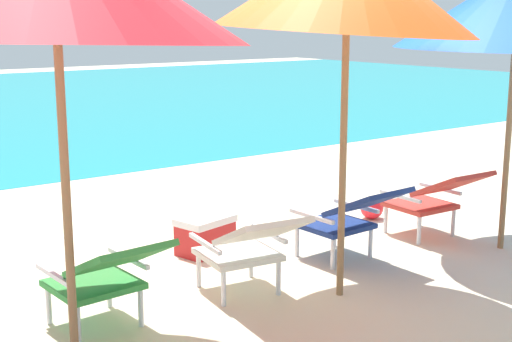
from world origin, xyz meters
TOP-DOWN VIEW (x-y plane):
  - ground_plane at (0.00, 4.00)m, footprint 40.00×40.00m
  - lounge_chair_far_left at (-1.61, -0.39)m, footprint 0.59×0.90m
  - lounge_chair_near_left at (-0.54, -0.44)m, footprint 0.65×0.94m
  - lounge_chair_near_right at (0.57, -0.29)m, footprint 0.57×0.90m
  - lounge_chair_far_right at (1.63, -0.28)m, footprint 0.57×0.90m
  - beach_ball at (1.67, 0.54)m, footprint 0.23×0.23m
  - cooler_box at (-0.24, 0.61)m, footprint 0.53×0.42m

SIDE VIEW (x-z plane):
  - ground_plane at x=0.00m, z-range 0.00..0.00m
  - beach_ball at x=1.67m, z-range 0.00..0.23m
  - cooler_box at x=-0.24m, z-range 0.00..0.32m
  - lounge_chair_far_left at x=-1.61m, z-range 0.06..0.75m
  - lounge_chair_near_left at x=-0.54m, z-range 0.06..0.75m
  - lounge_chair_near_right at x=0.57m, z-range 0.06..0.75m
  - lounge_chair_far_right at x=1.63m, z-range 0.06..0.75m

